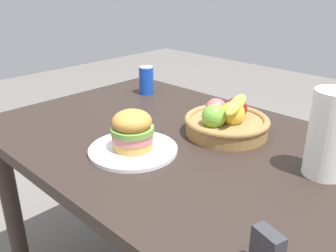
{
  "coord_description": "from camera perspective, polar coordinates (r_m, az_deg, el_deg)",
  "views": [
    {
      "loc": [
        0.72,
        -0.82,
        1.26
      ],
      "look_at": [
        -0.02,
        -0.05,
        0.81
      ],
      "focal_mm": 38.6,
      "sensor_mm": 36.0,
      "label": 1
    }
  ],
  "objects": [
    {
      "name": "fruit_basket",
      "position": [
        1.25,
        9.23,
        0.84
      ],
      "size": [
        0.29,
        0.29,
        0.14
      ],
      "color": "#9E7542",
      "rests_on": "dining_table"
    },
    {
      "name": "dining_table",
      "position": [
        1.24,
        2.43,
        -6.49
      ],
      "size": [
        1.4,
        0.9,
        0.75
      ],
      "color": "#2D231E",
      "rests_on": "ground_plane"
    },
    {
      "name": "paper_towel_roll",
      "position": [
        1.04,
        24.14,
        -1.2
      ],
      "size": [
        0.11,
        0.11,
        0.24
      ],
      "primitive_type": "cylinder",
      "color": "white",
      "rests_on": "dining_table"
    },
    {
      "name": "sandwich",
      "position": [
        1.1,
        -5.66,
        -0.61
      ],
      "size": [
        0.13,
        0.13,
        0.12
      ],
      "color": "tan",
      "rests_on": "plate"
    },
    {
      "name": "napkin_holder",
      "position": [
        0.71,
        15.33,
        -18.65
      ],
      "size": [
        0.07,
        0.05,
        0.09
      ],
      "primitive_type": "cube",
      "rotation": [
        0.0,
        0.0,
        -0.29
      ],
      "color": "#333338",
      "rests_on": "dining_table"
    },
    {
      "name": "soda_can",
      "position": [
        1.66,
        -3.45,
        7.23
      ],
      "size": [
        0.07,
        0.07,
        0.13
      ],
      "color": "blue",
      "rests_on": "dining_table"
    },
    {
      "name": "plate",
      "position": [
        1.13,
        -5.53,
        -3.74
      ],
      "size": [
        0.28,
        0.28,
        0.01
      ],
      "primitive_type": "cylinder",
      "color": "white",
      "rests_on": "dining_table"
    }
  ]
}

